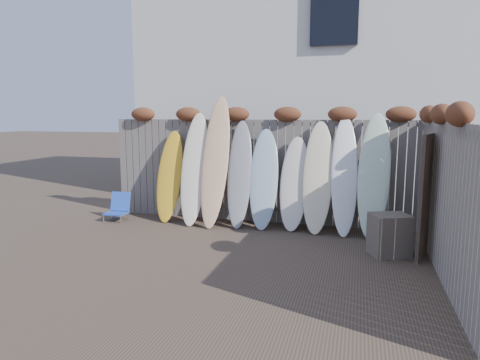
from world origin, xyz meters
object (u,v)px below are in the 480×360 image
(beach_chair, at_px, (118,207))
(surfboard_0, at_px, (170,176))
(wooden_crate, at_px, (389,235))
(lattice_panel, at_px, (429,194))

(beach_chair, bearing_deg, surfboard_0, 15.26)
(wooden_crate, relative_size, surfboard_0, 0.34)
(beach_chair, bearing_deg, wooden_crate, -9.40)
(beach_chair, distance_m, surfboard_0, 1.23)
(wooden_crate, height_order, lattice_panel, lattice_panel)
(beach_chair, xyz_separation_m, surfboard_0, (1.01, 0.28, 0.64))
(lattice_panel, bearing_deg, beach_chair, -166.75)
(beach_chair, distance_m, lattice_panel, 5.72)
(beach_chair, xyz_separation_m, lattice_panel, (5.65, -0.58, 0.66))
(wooden_crate, xyz_separation_m, surfboard_0, (-4.09, 1.12, 0.58))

